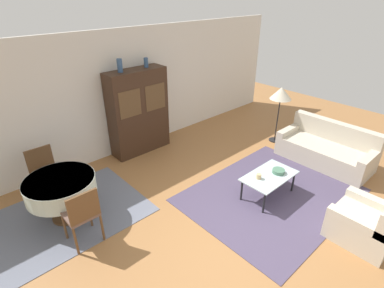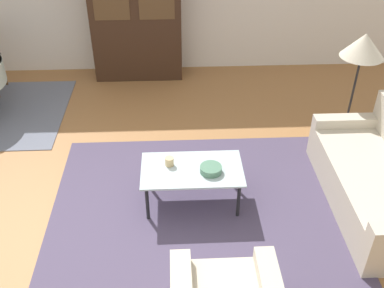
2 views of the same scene
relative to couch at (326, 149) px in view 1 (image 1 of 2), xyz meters
name	(u,v)px [view 1 (image 1 of 2)]	position (x,y,z in m)	size (l,w,h in m)	color
ground_plane	(243,232)	(-3.02, -0.17, -0.30)	(14.00, 14.00, 0.00)	#9E6B3D
wall_back	(115,95)	(-3.02, 3.46, 1.05)	(10.00, 0.06, 2.70)	silver
area_rug	(271,195)	(-1.89, 0.08, -0.29)	(3.06, 2.39, 0.01)	#4C425B
dining_rug	(69,215)	(-4.88, 2.07, -0.29)	(2.45, 1.85, 0.01)	slate
couch	(326,149)	(0.00, 0.00, 0.00)	(0.90, 1.90, 0.85)	beige
armchair	(368,223)	(-1.77, -1.50, 0.00)	(0.83, 0.85, 0.82)	beige
coffee_table	(269,177)	(-1.96, 0.13, 0.10)	(1.03, 0.60, 0.43)	black
display_cabinet	(138,112)	(-2.65, 3.18, 0.65)	(1.34, 0.46, 1.89)	#382316
dining_table	(61,187)	(-4.90, 2.04, 0.31)	(1.09, 1.09, 0.75)	brown
dining_chair_near	(82,213)	(-4.90, 1.27, 0.27)	(0.44, 0.44, 0.95)	brown
dining_chair_far	(44,170)	(-4.90, 2.80, 0.27)	(0.44, 0.44, 0.95)	brown
floor_lamp	(281,95)	(0.07, 1.31, 0.90)	(0.50, 0.50, 1.37)	black
cup	(259,176)	(-2.18, 0.20, 0.19)	(0.09, 0.09, 0.09)	tan
bowl	(279,171)	(-1.77, 0.07, 0.18)	(0.22, 0.22, 0.07)	#4C7A60
vase_tall	(120,66)	(-2.99, 3.18, 1.73)	(0.11, 0.11, 0.27)	#33517A
vase_short	(146,63)	(-2.36, 3.18, 1.69)	(0.09, 0.09, 0.20)	#33517A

